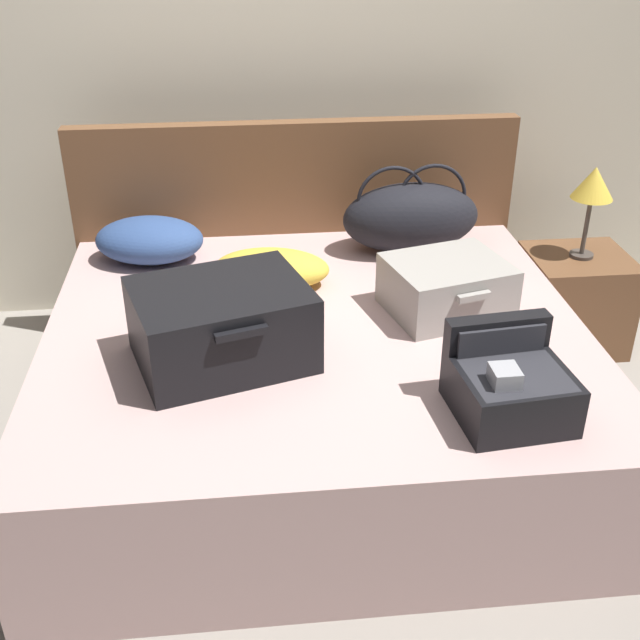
{
  "coord_description": "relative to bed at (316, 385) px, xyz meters",
  "views": [
    {
      "loc": [
        -0.24,
        -2.04,
        1.89
      ],
      "look_at": [
        0.0,
        0.27,
        0.6
      ],
      "focal_mm": 44.37,
      "sensor_mm": 36.0,
      "label": 1
    }
  ],
  "objects": [
    {
      "name": "back_wall",
      "position": [
        0.0,
        1.25,
        1.05
      ],
      "size": [
        8.0,
        0.1,
        2.6
      ],
      "primitive_type": "cube",
      "color": "beige",
      "rests_on": "ground"
    },
    {
      "name": "hard_case_medium",
      "position": [
        0.48,
        0.07,
        0.35
      ],
      "size": [
        0.49,
        0.44,
        0.19
      ],
      "rotation": [
        0.0,
        0.0,
        0.26
      ],
      "color": "gray",
      "rests_on": "bed"
    },
    {
      "name": "nightstand",
      "position": [
        1.24,
        0.61,
        -0.03
      ],
      "size": [
        0.44,
        0.4,
        0.44
      ],
      "primitive_type": "cube",
      "color": "brown",
      "rests_on": "ground"
    },
    {
      "name": "hard_case_small",
      "position": [
        0.51,
        -0.58,
        0.35
      ],
      "size": [
        0.35,
        0.35,
        0.26
      ],
      "rotation": [
        0.0,
        0.0,
        0.1
      ],
      "color": "black",
      "rests_on": "bed"
    },
    {
      "name": "duffel_bag",
      "position": [
        0.47,
        0.63,
        0.4
      ],
      "size": [
        0.6,
        0.33,
        0.38
      ],
      "rotation": [
        0.0,
        0.0,
        0.05
      ],
      "color": "black",
      "rests_on": "bed"
    },
    {
      "name": "bed",
      "position": [
        0.0,
        0.0,
        0.0
      ],
      "size": [
        1.92,
        1.72,
        0.5
      ],
      "primitive_type": "cube",
      "color": "#BC9993",
      "rests_on": "ground"
    },
    {
      "name": "pillow_near_headboard",
      "position": [
        -0.14,
        0.36,
        0.32
      ],
      "size": [
        0.49,
        0.34,
        0.14
      ],
      "primitive_type": "ellipsoid",
      "rotation": [
        0.0,
        0.0,
        -0.18
      ],
      "color": "gold",
      "rests_on": "bed"
    },
    {
      "name": "pillow_center_head",
      "position": [
        -0.63,
        0.64,
        0.34
      ],
      "size": [
        0.49,
        0.37,
        0.18
      ],
      "primitive_type": "ellipsoid",
      "rotation": [
        0.0,
        0.0,
        -0.15
      ],
      "color": "navy",
      "rests_on": "bed"
    },
    {
      "name": "table_lamp",
      "position": [
        1.24,
        0.61,
        0.51
      ],
      "size": [
        0.18,
        0.18,
        0.41
      ],
      "color": "#3F3833",
      "rests_on": "nightstand"
    },
    {
      "name": "headboard",
      "position": [
        0.0,
        0.9,
        0.25
      ],
      "size": [
        1.96,
        0.08,
        1.0
      ],
      "primitive_type": "cube",
      "color": "brown",
      "rests_on": "ground"
    },
    {
      "name": "hard_case_large",
      "position": [
        -0.33,
        -0.18,
        0.38
      ],
      "size": [
        0.64,
        0.56,
        0.26
      ],
      "rotation": [
        0.0,
        0.0,
        0.29
      ],
      "color": "black",
      "rests_on": "bed"
    },
    {
      "name": "ground_plane",
      "position": [
        0.0,
        -0.4,
        -0.25
      ],
      "size": [
        12.0,
        12.0,
        0.0
      ],
      "primitive_type": "plane",
      "color": "gray"
    }
  ]
}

